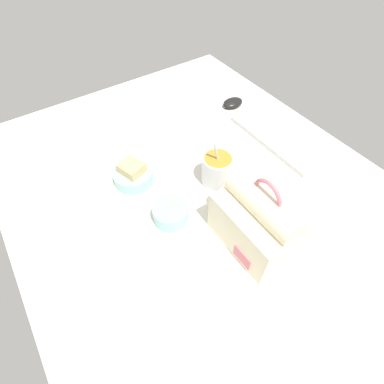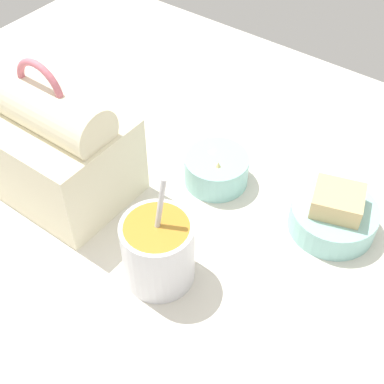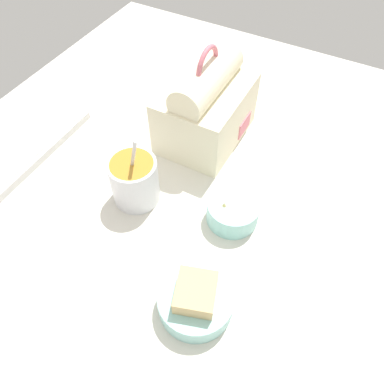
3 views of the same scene
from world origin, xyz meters
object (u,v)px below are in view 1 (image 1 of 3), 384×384
object	(u,v)px
lunch_bag	(259,221)
bento_bowl_snacks	(171,213)
computer_mouse	(233,103)
bento_bowl_sandwich	(133,175)
soup_cup	(216,169)
keyboard	(276,139)

from	to	relation	value
lunch_bag	bento_bowl_snacks	xyz separation A→B (cm)	(-18.46, -15.32, -5.93)
bento_bowl_snacks	computer_mouse	size ratio (longest dim) A/B	1.17
lunch_bag	bento_bowl_sandwich	size ratio (longest dim) A/B	1.83
soup_cup	bento_bowl_snacks	size ratio (longest dim) A/B	1.67
soup_cup	computer_mouse	distance (cm)	41.93
lunch_bag	keyboard	bearing A→B (deg)	127.74
keyboard	computer_mouse	world-z (taller)	computer_mouse
keyboard	soup_cup	distance (cm)	30.10
lunch_bag	bento_bowl_sandwich	xyz separation A→B (cm)	(-37.56, -17.42, -5.75)
computer_mouse	soup_cup	bearing A→B (deg)	-46.62
keyboard	computer_mouse	bearing A→B (deg)	178.44
bento_bowl_snacks	computer_mouse	world-z (taller)	bento_bowl_snacks
bento_bowl_snacks	computer_mouse	xyz separation A→B (cm)	(-33.38, 49.74, -1.08)
keyboard	bento_bowl_snacks	xyz separation A→B (cm)	(7.65, -49.05, 1.53)
lunch_bag	soup_cup	size ratio (longest dim) A/B	1.36
bento_bowl_sandwich	computer_mouse	xyz separation A→B (cm)	(-14.28, 51.84, -1.26)
lunch_bag	computer_mouse	size ratio (longest dim) A/B	2.65
keyboard	computer_mouse	distance (cm)	25.75
keyboard	soup_cup	xyz separation A→B (cm)	(2.95, -29.65, 4.26)
lunch_bag	bento_bowl_sandwich	distance (cm)	41.80
bento_bowl_sandwich	computer_mouse	bearing A→B (deg)	105.40
lunch_bag	computer_mouse	xyz separation A→B (cm)	(-51.84, 34.42, -7.01)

